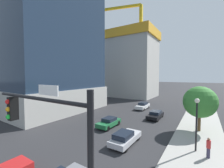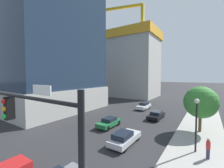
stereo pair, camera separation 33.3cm
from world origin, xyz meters
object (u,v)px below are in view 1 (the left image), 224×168
at_px(car_white, 143,106).
at_px(car_black, 155,115).
at_px(construction_building, 133,61).
at_px(street_lamp, 197,116).
at_px(pedestrian_red_shirt, 208,148).
at_px(car_silver, 125,138).
at_px(street_tree, 200,102).
at_px(car_green, 109,122).
at_px(traffic_light_pole, 50,145).

relative_size(car_white, car_black, 1.01).
bearing_deg(construction_building, street_lamp, -56.57).
distance_m(construction_building, pedestrian_red_shirt, 42.81).
bearing_deg(car_silver, pedestrian_red_shirt, 10.27).
xyz_separation_m(car_white, car_silver, (4.47, -17.20, -0.04)).
distance_m(street_lamp, car_white, 18.86).
distance_m(street_tree, car_green, 12.55).
bearing_deg(street_lamp, car_green, 172.92).
height_order(car_silver, pedestrian_red_shirt, pedestrian_red_shirt).
xyz_separation_m(street_tree, car_white, (-11.10, 8.85, -3.24)).
bearing_deg(car_silver, traffic_light_pole, -76.71).
relative_size(traffic_light_pole, street_lamp, 1.35).
height_order(car_green, car_silver, car_silver).
relative_size(car_white, car_green, 1.14).
xyz_separation_m(traffic_light_pole, street_lamp, (4.04, 12.78, -1.33)).
distance_m(car_green, car_silver, 5.69).
relative_size(car_green, pedestrian_red_shirt, 2.29).
bearing_deg(car_black, construction_building, 122.73).
bearing_deg(car_white, pedestrian_red_shirt, -52.81).
relative_size(construction_building, traffic_light_pole, 4.45).
xyz_separation_m(construction_building, car_white, (10.95, -18.22, -12.39)).
bearing_deg(traffic_light_pole, street_tree, 77.75).
distance_m(traffic_light_pole, street_lamp, 13.47).
distance_m(street_lamp, car_green, 11.47).
height_order(car_white, car_silver, car_white).
bearing_deg(pedestrian_red_shirt, car_silver, -169.73).
bearing_deg(car_white, street_lamp, -53.80).
height_order(car_green, pedestrian_red_shirt, pedestrian_red_shirt).
height_order(car_white, car_black, car_white).
height_order(street_lamp, pedestrian_red_shirt, street_lamp).
height_order(construction_building, street_tree, construction_building).
xyz_separation_m(construction_building, car_black, (15.42, -23.99, -12.49)).
bearing_deg(pedestrian_red_shirt, street_tree, 97.43).
bearing_deg(car_silver, street_tree, 51.54).
xyz_separation_m(street_lamp, car_green, (-11.02, 1.37, -2.87)).
bearing_deg(street_tree, car_white, 141.44).
xyz_separation_m(car_green, car_black, (4.47, 7.91, -0.03)).
height_order(traffic_light_pole, street_lamp, traffic_light_pole).
bearing_deg(car_black, pedestrian_red_shirt, -53.14).
distance_m(construction_building, street_tree, 36.09).
bearing_deg(car_green, car_black, 60.53).
distance_m(street_lamp, street_tree, 6.22).
distance_m(traffic_light_pole, car_green, 16.33).
distance_m(street_lamp, pedestrian_red_shirt, 2.78).
relative_size(street_lamp, car_silver, 1.12).
height_order(traffic_light_pole, car_silver, traffic_light_pole).
xyz_separation_m(construction_building, street_lamp, (21.97, -33.27, -9.59)).
relative_size(car_green, car_black, 0.89).
height_order(construction_building, car_white, construction_building).
distance_m(street_tree, car_white, 14.57).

